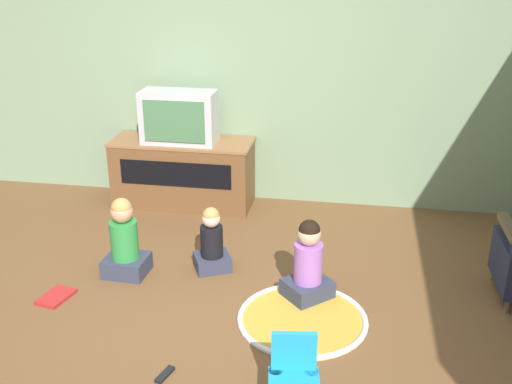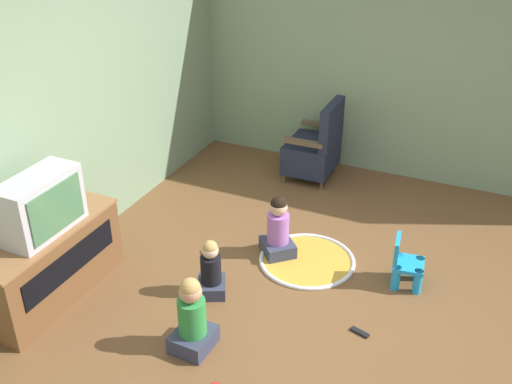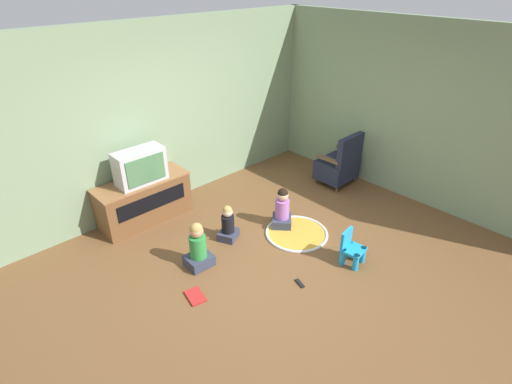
% 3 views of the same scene
% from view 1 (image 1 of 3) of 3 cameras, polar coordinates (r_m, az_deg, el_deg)
% --- Properties ---
extents(ground_plane, '(30.00, 30.00, 0.00)m').
position_cam_1_polar(ground_plane, '(4.04, -4.30, -12.55)').
color(ground_plane, brown).
extents(wall_back, '(5.77, 0.12, 2.67)m').
position_cam_1_polar(wall_back, '(5.64, -0.26, 12.37)').
color(wall_back, gray).
rests_on(wall_back, ground_plane).
extents(tv_cabinet, '(1.32, 0.51, 0.64)m').
position_cam_1_polar(tv_cabinet, '(5.73, -6.94, 1.95)').
color(tv_cabinet, brown).
rests_on(tv_cabinet, ground_plane).
extents(television, '(0.68, 0.32, 0.48)m').
position_cam_1_polar(television, '(5.52, -7.35, 7.09)').
color(television, '#B7B7BC').
rests_on(television, tv_cabinet).
extents(play_mat, '(0.87, 0.87, 0.04)m').
position_cam_1_polar(play_mat, '(4.09, 4.44, -11.95)').
color(play_mat, gold).
rests_on(play_mat, ground_plane).
extents(child_watching_left, '(0.34, 0.32, 0.51)m').
position_cam_1_polar(child_watching_left, '(4.58, -4.23, -4.85)').
color(child_watching_left, '#33384C').
rests_on(child_watching_left, ground_plane).
extents(child_watching_center, '(0.33, 0.29, 0.62)m').
position_cam_1_polar(child_watching_center, '(4.59, -12.41, -4.66)').
color(child_watching_center, '#33384C').
rests_on(child_watching_center, ground_plane).
extents(child_watching_right, '(0.40, 0.40, 0.60)m').
position_cam_1_polar(child_watching_right, '(4.20, 4.99, -6.93)').
color(child_watching_right, '#33384C').
rests_on(child_watching_right, ground_plane).
extents(book, '(0.22, 0.29, 0.02)m').
position_cam_1_polar(book, '(4.53, -18.50, -9.44)').
color(book, '#B22323').
rests_on(book, ground_plane).
extents(remote_control, '(0.08, 0.16, 0.02)m').
position_cam_1_polar(remote_control, '(3.66, -8.68, -16.80)').
color(remote_control, black).
rests_on(remote_control, ground_plane).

